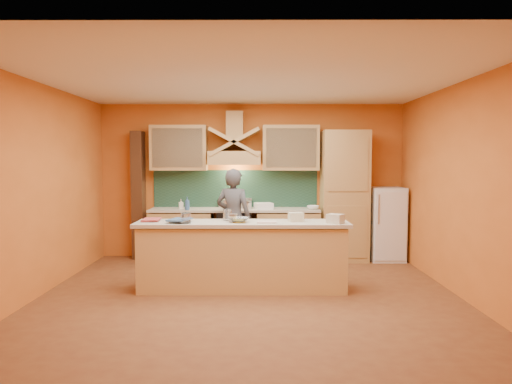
{
  "coord_description": "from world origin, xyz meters",
  "views": [
    {
      "loc": [
        0.11,
        -5.87,
        1.79
      ],
      "look_at": [
        0.09,
        0.9,
        1.31
      ],
      "focal_mm": 32.0,
      "sensor_mm": 36.0,
      "label": 1
    }
  ],
  "objects_px": {
    "stove": "(235,235)",
    "fridge": "(386,224)",
    "person": "(234,218)",
    "mixing_bowl": "(239,220)",
    "kitchen_scale": "(232,219)"
  },
  "relations": [
    {
      "from": "kitchen_scale",
      "to": "mixing_bowl",
      "type": "height_order",
      "value": "kitchen_scale"
    },
    {
      "from": "stove",
      "to": "kitchen_scale",
      "type": "bearing_deg",
      "value": -87.99
    },
    {
      "from": "person",
      "to": "kitchen_scale",
      "type": "bearing_deg",
      "value": 111.2
    },
    {
      "from": "person",
      "to": "kitchen_scale",
      "type": "height_order",
      "value": "person"
    },
    {
      "from": "fridge",
      "to": "person",
      "type": "distance_m",
      "value": 2.75
    },
    {
      "from": "kitchen_scale",
      "to": "mixing_bowl",
      "type": "bearing_deg",
      "value": -27.71
    },
    {
      "from": "fridge",
      "to": "kitchen_scale",
      "type": "height_order",
      "value": "fridge"
    },
    {
      "from": "fridge",
      "to": "mixing_bowl",
      "type": "xyz_separation_m",
      "value": [
        -2.54,
        -1.95,
        0.33
      ]
    },
    {
      "from": "person",
      "to": "mixing_bowl",
      "type": "xyz_separation_m",
      "value": [
        0.15,
        -1.38,
        0.15
      ]
    },
    {
      "from": "stove",
      "to": "fridge",
      "type": "distance_m",
      "value": 2.71
    },
    {
      "from": "kitchen_scale",
      "to": "stove",
      "type": "bearing_deg",
      "value": 83.18
    },
    {
      "from": "stove",
      "to": "mixing_bowl",
      "type": "distance_m",
      "value": 2.03
    },
    {
      "from": "stove",
      "to": "mixing_bowl",
      "type": "xyz_separation_m",
      "value": [
        0.16,
        -1.95,
        0.53
      ]
    },
    {
      "from": "person",
      "to": "kitchen_scale",
      "type": "xyz_separation_m",
      "value": [
        0.06,
        -1.35,
        0.17
      ]
    },
    {
      "from": "fridge",
      "to": "mixing_bowl",
      "type": "height_order",
      "value": "fridge"
    }
  ]
}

